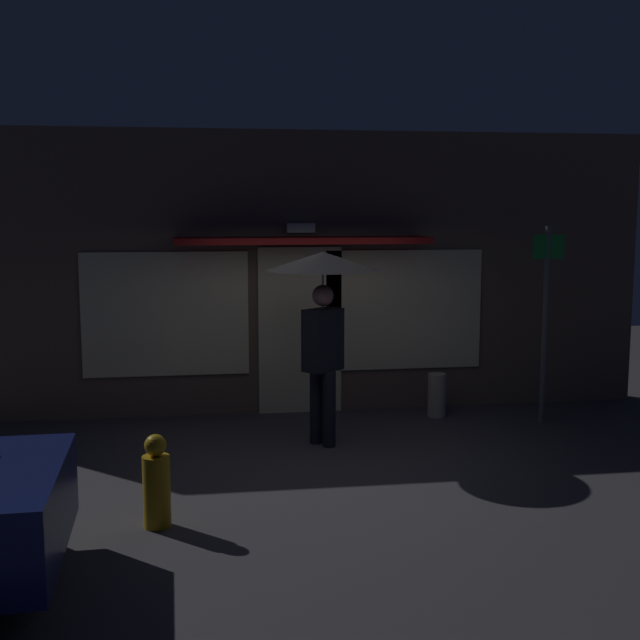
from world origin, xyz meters
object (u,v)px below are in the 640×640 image
at_px(person_with_umbrella, 323,288).
at_px(fire_hydrant, 156,484).
at_px(street_sign_post, 545,313).
at_px(sidewalk_bollard, 437,395).

distance_m(person_with_umbrella, fire_hydrant, 3.17).
height_order(person_with_umbrella, street_sign_post, street_sign_post).
distance_m(sidewalk_bollard, fire_hydrant, 4.72).
distance_m(person_with_umbrella, street_sign_post, 2.97).
xyz_separation_m(person_with_umbrella, sidewalk_bollard, (1.66, 1.04, -1.52)).
bearing_deg(person_with_umbrella, sidewalk_bollard, 174.25).
relative_size(street_sign_post, fire_hydrant, 3.06).
bearing_deg(street_sign_post, person_with_umbrella, -169.50).
bearing_deg(sidewalk_bollard, fire_hydrant, -136.63).
bearing_deg(person_with_umbrella, street_sign_post, 152.69).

